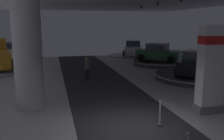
{
  "coord_description": "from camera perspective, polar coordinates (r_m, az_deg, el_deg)",
  "views": [
    {
      "loc": [
        -2.92,
        -8.21,
        3.86
      ],
      "look_at": [
        0.23,
        4.53,
        1.4
      ],
      "focal_mm": 39.16,
      "sensor_mm": 36.0,
      "label": 1
    }
  ],
  "objects": [
    {
      "name": "ground",
      "position": [
        9.54,
        5.33,
        -13.45
      ],
      "size": [
        24.0,
        44.0,
        0.06
      ],
      "color": "#B2B2B7"
    },
    {
      "name": "column_left",
      "position": [
        11.74,
        -19.12,
        4.61
      ],
      "size": [
        1.29,
        1.29,
        5.5
      ],
      "color": "#ADADB2",
      "rests_on": "ground"
    },
    {
      "name": "brand_sign_pylon",
      "position": [
        11.4,
        22.11,
        0.38
      ],
      "size": [
        1.28,
        0.68,
        3.84
      ],
      "color": "slate",
      "rests_on": "ground"
    },
    {
      "name": "display_platform_far_right",
      "position": [
        24.18,
        10.8,
        1.72
      ],
      "size": [
        4.95,
        4.95,
        0.37
      ],
      "color": "#333338",
      "rests_on": "ground"
    },
    {
      "name": "display_car_far_right",
      "position": [
        24.06,
        10.8,
        3.92
      ],
      "size": [
        4.32,
        4.15,
        1.71
      ],
      "color": "#2D5638",
      "rests_on": "display_platform_far_right"
    },
    {
      "name": "display_platform_deep_right",
      "position": [
        29.06,
        4.95,
        3.27
      ],
      "size": [
        6.07,
        6.07,
        0.3
      ],
      "color": "silver",
      "rests_on": "ground"
    },
    {
      "name": "display_car_deep_right",
      "position": [
        28.99,
        4.98,
        5.04
      ],
      "size": [
        3.33,
        4.57,
        1.71
      ],
      "color": "silver",
      "rests_on": "display_platform_deep_right"
    },
    {
      "name": "display_platform_mid_right",
      "position": [
        18.57,
        19.11,
        -1.38
      ],
      "size": [
        5.99,
        5.99,
        0.34
      ],
      "color": "#333338",
      "rests_on": "ground"
    },
    {
      "name": "display_car_mid_right",
      "position": [
        18.38,
        19.26,
        1.4
      ],
      "size": [
        4.28,
        4.2,
        1.71
      ],
      "color": "black",
      "rests_on": "display_platform_mid_right"
    },
    {
      "name": "display_platform_deep_left",
      "position": [
        29.19,
        -22.7,
        2.47
      ],
      "size": [
        5.22,
        5.22,
        0.26
      ],
      "color": "#333338",
      "rests_on": "ground"
    },
    {
      "name": "display_car_deep_left",
      "position": [
        29.06,
        -22.82,
        4.17
      ],
      "size": [
        3.0,
        4.51,
        1.71
      ],
      "color": "silver",
      "rests_on": "display_platform_deep_left"
    },
    {
      "name": "visitor_walking_near",
      "position": [
        17.29,
        -5.85,
        0.71
      ],
      "size": [
        0.32,
        0.32,
        1.59
      ],
      "color": "black",
      "rests_on": "ground"
    },
    {
      "name": "stanchion_a",
      "position": [
        9.74,
        11.11,
        -10.57
      ],
      "size": [
        0.28,
        0.28,
        1.01
      ],
      "color": "#333338",
      "rests_on": "ground"
    }
  ]
}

